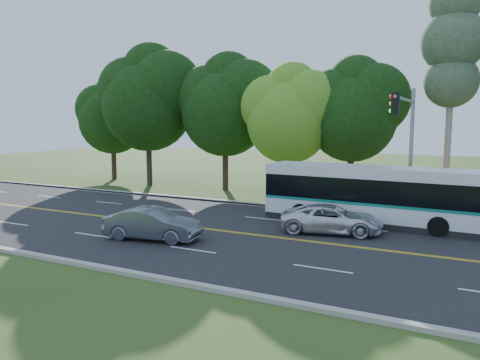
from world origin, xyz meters
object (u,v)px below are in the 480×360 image
at_px(traffic_signal, 407,133).
at_px(suv, 332,219).
at_px(sedan, 153,224).
at_px(transit_bus, 375,196).

xyz_separation_m(traffic_signal, suv, (-2.76, -3.37, -4.00)).
distance_m(sedan, suv, 8.33).
xyz_separation_m(sedan, suv, (6.72, 4.93, -0.05)).
height_order(transit_bus, suv, transit_bus).
bearing_deg(sedan, traffic_signal, -59.18).
xyz_separation_m(transit_bus, suv, (-1.45, -2.73, -0.81)).
distance_m(transit_bus, suv, 3.20).
bearing_deg(sedan, suv, -64.10).
bearing_deg(traffic_signal, suv, -129.37).
relative_size(traffic_signal, sedan, 1.62).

